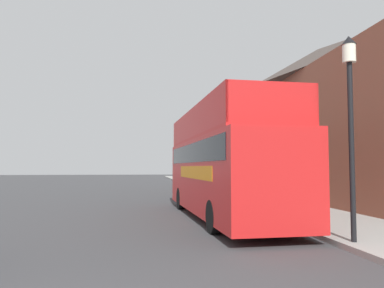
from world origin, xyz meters
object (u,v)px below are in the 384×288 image
lamp_post_second (260,128)px  tour_bus (222,168)px  parked_car_ahead_of_bus (200,188)px  lamp_post_nearest (350,100)px

lamp_post_second → tour_bus: bearing=-139.6°
parked_car_ahead_of_bus → lamp_post_nearest: lamp_post_nearest is taller
lamp_post_nearest → parked_car_ahead_of_bus: bearing=96.1°
tour_bus → lamp_post_nearest: (1.99, -5.56, 1.71)m
lamp_post_nearest → tour_bus: bearing=109.7°
lamp_post_second → parked_car_ahead_of_bus: bearing=103.2°
tour_bus → lamp_post_nearest: 6.15m
tour_bus → lamp_post_second: 3.23m
parked_car_ahead_of_bus → lamp_post_nearest: 14.40m
parked_car_ahead_of_bus → lamp_post_nearest: size_ratio=0.90×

